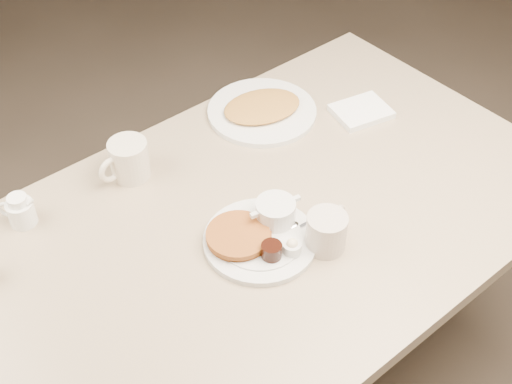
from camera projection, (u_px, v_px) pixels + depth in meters
diner_table at (261, 265)px, 1.72m from camera, size 1.50×0.90×0.75m
main_plate at (260, 233)px, 1.54m from camera, size 0.33×0.30×0.07m
coffee_mug_near at (327, 230)px, 1.51m from camera, size 0.14×0.12×0.09m
napkin at (361, 111)px, 1.89m from camera, size 0.17×0.15×0.02m
coffee_mug_far at (128, 160)px, 1.68m from camera, size 0.14×0.10×0.10m
creamer_right at (20, 211)px, 1.57m from camera, size 0.08×0.09×0.08m
hash_plate at (262, 110)px, 1.88m from camera, size 0.36×0.36×0.04m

